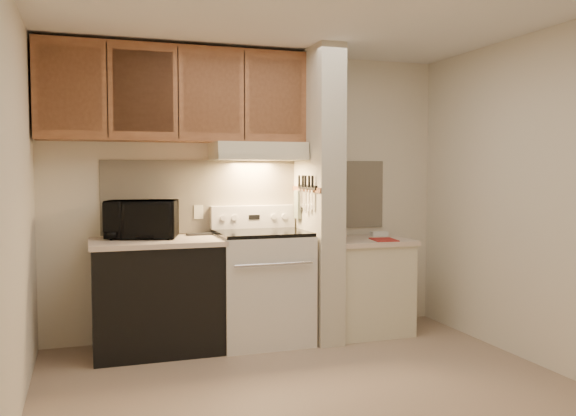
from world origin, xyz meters
name	(u,v)px	position (x,y,z in m)	size (l,w,h in m)	color
floor	(309,387)	(0.00, 0.00, 0.00)	(3.60, 3.60, 0.00)	tan
ceiling	(310,11)	(0.00, 0.00, 2.50)	(3.60, 3.60, 0.00)	white
wall_back	(251,194)	(0.00, 1.50, 1.25)	(3.60, 0.02, 2.50)	silver
wall_left	(14,208)	(-1.80, 0.00, 1.25)	(0.02, 3.00, 2.50)	silver
wall_right	(532,199)	(1.80, 0.00, 1.25)	(0.02, 3.00, 2.50)	silver
backsplash	(251,196)	(0.00, 1.49, 1.24)	(2.60, 0.02, 0.63)	beige
range_body	(262,288)	(0.00, 1.16, 0.46)	(0.76, 0.65, 0.92)	silver
oven_window	(273,291)	(0.00, 0.84, 0.50)	(0.50, 0.01, 0.30)	black
oven_handle	(274,264)	(0.00, 0.80, 0.72)	(0.02, 0.02, 0.65)	silver
cooktop	(262,233)	(0.00, 1.16, 0.94)	(0.74, 0.64, 0.03)	black
range_backguard	(253,217)	(0.00, 1.44, 1.05)	(0.76, 0.08, 0.20)	silver
range_display	(254,217)	(0.00, 1.40, 1.05)	(0.10, 0.01, 0.04)	black
range_knob_left_outer	(223,218)	(-0.28, 1.40, 1.05)	(0.05, 0.05, 0.02)	silver
range_knob_left_inner	(234,218)	(-0.18, 1.40, 1.05)	(0.05, 0.05, 0.02)	silver
range_knob_right_inner	(274,217)	(0.18, 1.40, 1.05)	(0.05, 0.05, 0.02)	silver
range_knob_right_outer	(284,216)	(0.28, 1.40, 1.05)	(0.05, 0.05, 0.02)	silver
dishwasher_front	(157,298)	(-0.88, 1.17, 0.43)	(1.00, 0.63, 0.87)	black
left_countertop	(156,242)	(-0.88, 1.17, 0.89)	(1.04, 0.67, 0.04)	beige
spoon_rest	(201,234)	(-0.48, 1.36, 0.92)	(0.25, 0.08, 0.02)	black
teal_jar	(109,232)	(-1.23, 1.39, 0.96)	(0.09, 0.09, 0.10)	#1B5F54
outlet	(199,212)	(-0.48, 1.48, 1.10)	(0.08, 0.01, 0.12)	beige
microwave	(142,219)	(-0.97, 1.31, 1.06)	(0.56, 0.38, 0.31)	black
partition_pillar	(318,195)	(0.51, 1.15, 1.25)	(0.22, 0.70, 2.50)	beige
pillar_trim	(306,189)	(0.39, 1.15, 1.30)	(0.01, 0.70, 0.04)	#925A37
knife_strip	(307,187)	(0.39, 1.10, 1.32)	(0.02, 0.42, 0.04)	black
knife_blade_a	(312,200)	(0.38, 0.95, 1.22)	(0.01, 0.04, 0.16)	silver
knife_handle_a	(312,182)	(0.38, 0.94, 1.37)	(0.02, 0.02, 0.10)	black
knife_blade_b	(309,200)	(0.38, 1.03, 1.21)	(0.01, 0.04, 0.18)	silver
knife_handle_b	(309,181)	(0.38, 1.02, 1.37)	(0.02, 0.02, 0.10)	black
knife_blade_c	(306,201)	(0.38, 1.10, 1.20)	(0.01, 0.04, 0.20)	silver
knife_handle_c	(305,181)	(0.38, 1.11, 1.37)	(0.02, 0.02, 0.10)	black
knife_blade_d	(302,198)	(0.38, 1.19, 1.22)	(0.01, 0.04, 0.16)	silver
knife_handle_d	(303,181)	(0.38, 1.18, 1.37)	(0.02, 0.02, 0.10)	black
knife_blade_e	(300,199)	(0.38, 1.25, 1.21)	(0.01, 0.04, 0.18)	silver
knife_handle_e	(299,181)	(0.38, 1.27, 1.37)	(0.02, 0.02, 0.10)	black
oven_mitt	(298,204)	(0.38, 1.32, 1.16)	(0.03, 0.10, 0.25)	gray
right_cab_base	(366,288)	(0.97, 1.15, 0.40)	(0.70, 0.60, 0.81)	beige
right_countertop	(366,241)	(0.97, 1.15, 0.83)	(0.74, 0.64, 0.04)	beige
red_folder	(384,240)	(1.07, 1.00, 0.85)	(0.20, 0.27, 0.01)	#A22320
white_box	(379,234)	(1.19, 1.33, 0.87)	(0.15, 0.10, 0.04)	white
range_hood	(258,151)	(0.00, 1.28, 1.62)	(0.78, 0.44, 0.15)	beige
hood_lip	(264,156)	(0.00, 1.07, 1.58)	(0.78, 0.04, 0.06)	beige
upper_cabinets	(175,95)	(-0.69, 1.32, 2.08)	(2.18, 0.33, 0.77)	#925A37
cab_door_a	(70,88)	(-1.51, 1.17, 2.08)	(0.46, 0.01, 0.63)	#925A37
cab_gap_a	(107,90)	(-1.23, 1.16, 2.08)	(0.01, 0.01, 0.73)	black
cab_door_b	(143,91)	(-0.96, 1.17, 2.08)	(0.46, 0.01, 0.63)	#925A37
cab_gap_b	(178,92)	(-0.69, 1.16, 2.08)	(0.01, 0.01, 0.73)	black
cab_door_c	(212,94)	(-0.42, 1.17, 2.08)	(0.46, 0.01, 0.63)	#925A37
cab_gap_c	(244,95)	(-0.14, 1.16, 2.08)	(0.01, 0.01, 0.73)	black
cab_door_d	(276,96)	(0.13, 1.17, 2.08)	(0.46, 0.01, 0.63)	#925A37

